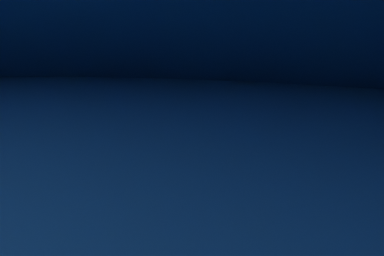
% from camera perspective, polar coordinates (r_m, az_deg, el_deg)
% --- Properties ---
extents(umbrella_second, '(2.02, 2.02, 2.58)m').
position_cam_1_polar(umbrella_second, '(3.09, -6.53, 16.32)').
color(umbrella_second, silver).
rests_on(umbrella_second, ground).
extents(lounger_second_shoreside, '(1.45, 0.91, 0.64)m').
position_cam_1_polar(lounger_second_shoreside, '(4.61, 5.10, -9.79)').
color(lounger_second_shoreside, blue).
rests_on(lounger_second_shoreside, ground).
extents(umbrella_farthest, '(2.50, 2.50, 2.65)m').
position_cam_1_polar(umbrella_farthest, '(7.05, -3.96, 14.40)').
color(umbrella_farthest, '#4C4C51').
rests_on(umbrella_farthest, ground).
extents(lounger_farthest_shoreside, '(1.59, 0.91, 0.72)m').
position_cam_1_polar(lounger_farthest_shoreside, '(8.27, 3.34, 0.63)').
color(lounger_farthest_shoreside, blue).
rests_on(lounger_farthest_shoreside, ground).
extents(person_walking_near, '(0.36, 0.42, 1.71)m').
position_cam_1_polar(person_walking_near, '(10.54, 14.52, 6.87)').
color(person_walking_near, '#3F9972').
rests_on(person_walking_near, ground).
extents(beach_ball, '(0.36, 0.36, 0.36)m').
position_cam_1_polar(beach_ball, '(9.26, 16.83, 0.48)').
color(beach_ball, '#338CD8').
rests_on(beach_ball, ground).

